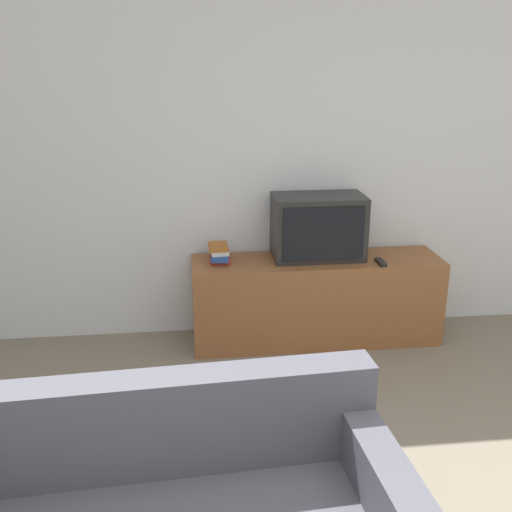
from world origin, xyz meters
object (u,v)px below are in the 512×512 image
at_px(tv_stand, 316,300).
at_px(television, 318,227).
at_px(book_stack, 219,253).
at_px(remote_on_stand, 381,262).

height_order(tv_stand, television, television).
xyz_separation_m(tv_stand, television, (0.01, 0.05, 0.53)).
distance_m(book_stack, remote_on_stand, 1.11).
height_order(television, book_stack, television).
xyz_separation_m(tv_stand, book_stack, (-0.68, 0.03, 0.37)).
bearing_deg(television, tv_stand, -101.78).
height_order(book_stack, remote_on_stand, book_stack).
bearing_deg(book_stack, remote_on_stand, -8.81).
distance_m(tv_stand, television, 0.53).
bearing_deg(tv_stand, remote_on_stand, -19.16).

